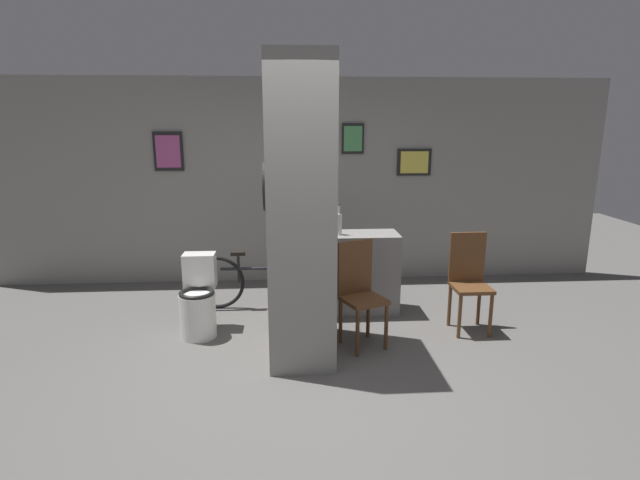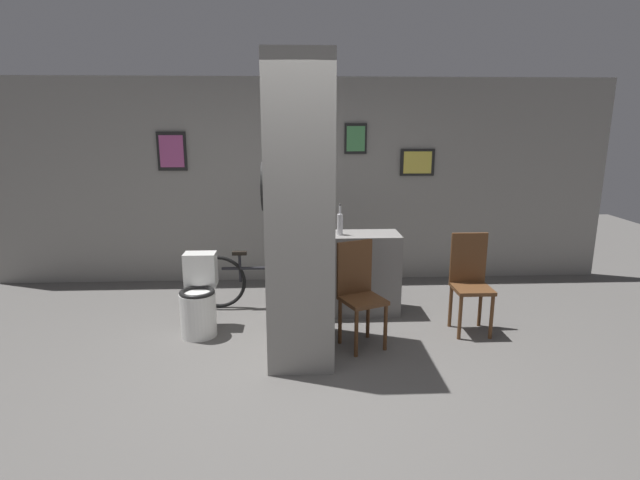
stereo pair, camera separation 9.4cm
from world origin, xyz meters
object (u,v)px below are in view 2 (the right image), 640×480
chair_near_pillar (359,290)px  bottle_tall (340,223)px  bicycle (262,280)px  chair_by_doorway (470,279)px  toilet (199,301)px

chair_near_pillar → bottle_tall: bottle_tall is taller
bottle_tall → bicycle: bearing=165.5°
chair_by_doorway → bottle_tall: size_ratio=2.93×
bottle_tall → chair_by_doorway: bearing=-22.0°
toilet → bottle_tall: (1.43, 0.46, 0.67)m
chair_near_pillar → bicycle: 1.41m
chair_by_doorway → bicycle: bearing=161.1°
toilet → chair_near_pillar: chair_near_pillar is taller
toilet → chair_by_doorway: size_ratio=0.79×
toilet → chair_by_doorway: chair_by_doorway is taller
toilet → chair_by_doorway: 2.70m
toilet → chair_near_pillar: (1.55, -0.32, 0.20)m
bicycle → bottle_tall: bottle_tall is taller
toilet → chair_near_pillar: bearing=-11.7°
chair_by_doorway → bicycle: chair_by_doorway is taller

